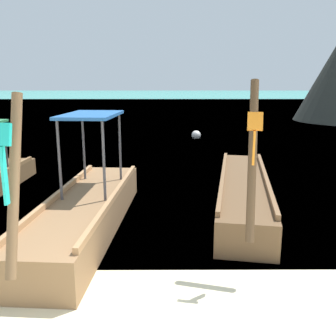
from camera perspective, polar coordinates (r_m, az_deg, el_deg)
sea_water at (r=65.16m, az=-0.30°, el=10.64°), size 120.00×120.00×0.00m
longtail_boat_turquoise_ribbon at (r=7.25m, az=-12.45°, el=-6.39°), size 1.52×5.60×2.66m
longtail_boat_orange_ribbon at (r=8.63m, az=11.50°, el=-3.57°), size 2.02×6.33×2.81m
mooring_buoy_near at (r=18.30m, az=4.34°, el=5.06°), size 0.44×0.44×0.44m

